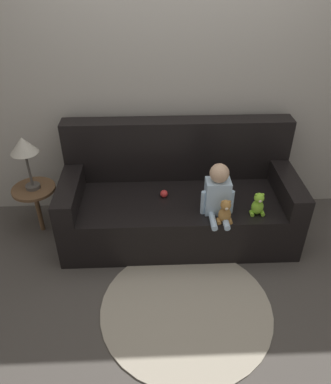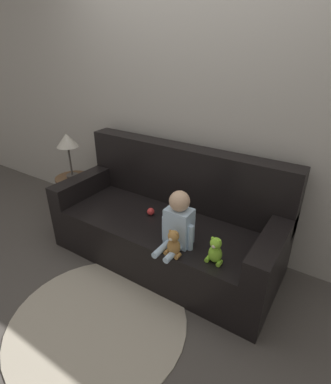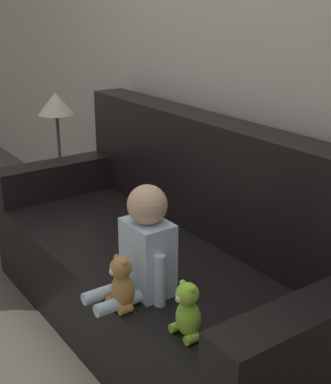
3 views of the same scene
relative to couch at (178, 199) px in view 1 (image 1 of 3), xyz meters
name	(u,v)px [view 1 (image 1 of 3)]	position (x,y,z in m)	size (l,w,h in m)	color
ground_plane	(178,233)	(0.00, -0.07, -0.32)	(12.00, 12.00, 0.00)	#4C4742
wall_back	(177,71)	(0.00, 0.42, 0.98)	(8.00, 0.05, 2.60)	#ADA89E
couch	(178,199)	(0.00, 0.00, 0.00)	(1.94, 0.81, 0.95)	black
person_baby	(218,192)	(0.28, -0.30, 0.27)	(0.26, 0.32, 0.42)	silver
teddy_bear_brown	(225,212)	(0.32, -0.43, 0.18)	(0.12, 0.09, 0.20)	#AD7A3D
plush_toy_side	(258,204)	(0.59, -0.34, 0.18)	(0.11, 0.09, 0.20)	#8CD133
toy_ball	(164,194)	(-0.13, -0.08, 0.12)	(0.06, 0.06, 0.06)	red
floor_rug	(186,308)	(0.00, -0.90, -0.32)	(1.23, 1.23, 0.01)	#B2A893
side_table	(28,165)	(-1.23, 0.03, 0.35)	(0.36, 0.36, 0.92)	brown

